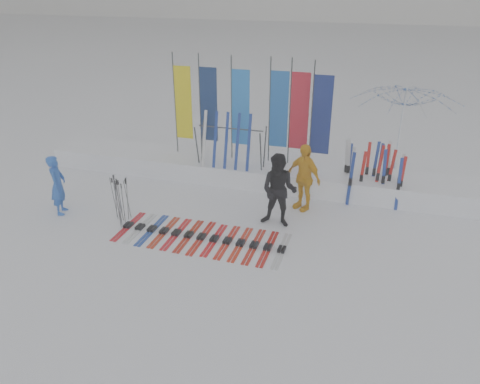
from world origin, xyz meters
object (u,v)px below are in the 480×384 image
(person_blue, at_px, (58,185))
(tent_canopy, at_px, (401,132))
(ski_row, at_px, (202,237))
(ski_rack, at_px, (231,141))
(person_black, at_px, (279,191))
(person_yellow, at_px, (304,177))

(person_blue, distance_m, tent_canopy, 10.25)
(ski_row, xyz_separation_m, ski_rack, (-0.35, 3.42, 1.35))
(ski_row, height_order, ski_rack, ski_rack)
(person_black, xyz_separation_m, tent_canopy, (2.91, 4.31, 0.52))
(person_black, height_order, ski_row, person_black)
(person_yellow, xyz_separation_m, tent_canopy, (2.48, 3.18, 0.55))
(person_black, height_order, tent_canopy, tent_canopy)
(person_blue, height_order, ski_rack, ski_rack)
(person_black, bearing_deg, tent_canopy, 59.02)
(person_black, bearing_deg, ski_row, -139.79)
(tent_canopy, relative_size, ski_rack, 1.62)
(person_black, bearing_deg, person_yellow, 72.22)
(person_blue, relative_size, ski_row, 0.39)
(person_black, xyz_separation_m, ski_rack, (-1.99, 2.18, 0.42))
(person_yellow, relative_size, tent_canopy, 0.57)
(person_black, distance_m, person_yellow, 1.21)
(ski_row, bearing_deg, tent_canopy, 50.71)
(person_black, distance_m, ski_row, 2.25)
(ski_rack, bearing_deg, person_black, -47.61)
(person_blue, xyz_separation_m, ski_row, (4.17, -0.19, -0.79))
(person_blue, distance_m, ski_row, 4.25)
(person_blue, distance_m, person_black, 5.90)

